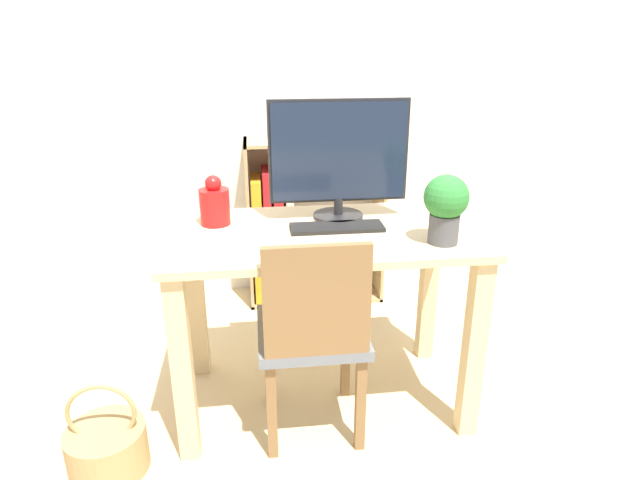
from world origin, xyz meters
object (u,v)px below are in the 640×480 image
object	(u,v)px
keyboard	(337,227)
potted_plant	(446,205)
bookshelf	(290,227)
monitor	(339,156)
basket	(107,447)
vase	(215,204)
chair	(313,331)

from	to	relation	value
keyboard	potted_plant	size ratio (longest dim) A/B	1.44
bookshelf	monitor	bearing A→B (deg)	-80.01
keyboard	basket	size ratio (longest dim) A/B	0.99
monitor	vase	world-z (taller)	monitor
monitor	vase	size ratio (longest dim) A/B	2.81
vase	bookshelf	size ratio (longest dim) A/B	0.21
monitor	basket	world-z (taller)	monitor
vase	bookshelf	distance (m)	0.99
monitor	chair	bearing A→B (deg)	-111.91
vase	monitor	bearing A→B (deg)	2.22
vase	basket	size ratio (longest dim) A/B	0.55
vase	basket	world-z (taller)	vase
potted_plant	basket	world-z (taller)	potted_plant
monitor	bookshelf	size ratio (longest dim) A/B	0.59
monitor	keyboard	distance (m)	0.28
chair	bookshelf	world-z (taller)	bookshelf
keyboard	chair	world-z (taller)	chair
bookshelf	basket	xyz separation A→B (m)	(-0.75, -1.27, -0.35)
chair	monitor	bearing A→B (deg)	73.69
chair	basket	world-z (taller)	chair
potted_plant	basket	xyz separation A→B (m)	(-1.22, -0.13, -0.81)
basket	bookshelf	bearing A→B (deg)	59.46
vase	basket	bearing A→B (deg)	-132.93
keyboard	chair	size ratio (longest dim) A/B	0.42
keyboard	bookshelf	bearing A→B (deg)	96.99
keyboard	bookshelf	xyz separation A→B (m)	(-0.12, 0.96, -0.33)
potted_plant	bookshelf	distance (m)	1.32
chair	bookshelf	size ratio (longest dim) A/B	0.90
chair	vase	bearing A→B (deg)	140.96
monitor	bookshelf	xyz separation A→B (m)	(-0.14, 0.82, -0.58)
monitor	basket	bearing A→B (deg)	-153.12
monitor	potted_plant	xyz separation A→B (m)	(0.33, -0.33, -0.11)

